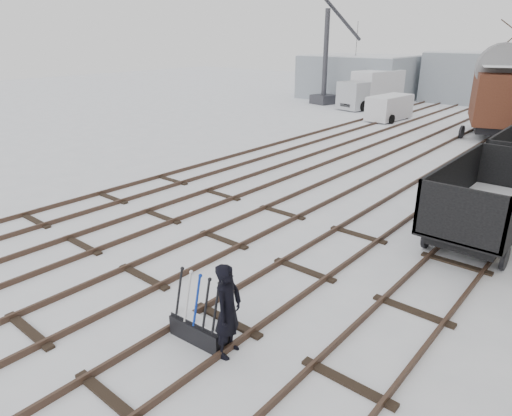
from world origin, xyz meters
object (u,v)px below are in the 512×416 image
Objects in this scene: crane at (326,77)px; lorry at (372,89)px; worker at (228,311)px; ground_frame at (199,328)px; panel_van at (389,107)px; freight_wagon_a at (486,211)px; box_van_wagon at (498,95)px.

lorry is at bearing 19.38° from crane.
crane is at bearing 15.52° from worker.
worker reaches higher than ground_frame.
lorry is 6.18m from panel_van.
worker is 0.28× the size of lorry.
freight_wagon_a is (3.00, 9.22, 0.61)m from ground_frame.
ground_frame is 1.03m from worker.
lorry is (-12.17, 31.78, 1.29)m from ground_frame.
panel_van is (-7.39, 1.29, -1.57)m from box_van_wagon.
crane is at bearing 156.45° from panel_van.
crane is (-15.62, 5.61, -0.11)m from box_van_wagon.
ground_frame is 9.71m from freight_wagon_a.
freight_wagon_a is 1.38× the size of panel_van.
lorry is at bearing 133.11° from panel_van.
ground_frame is 34.05m from lorry.
lorry is 4.46m from crane.
freight_wagon_a reaches higher than worker.
worker is 9.39m from freight_wagon_a.
box_van_wagon is at bearing -6.38° from crane.
panel_van is 0.46× the size of crane.
worker is 0.22× the size of crane.
lorry is 0.77× the size of crane.
lorry is 1.68× the size of panel_van.
box_van_wagon is (-0.92, 25.71, 2.21)m from ground_frame.
box_van_wagon is (-1.67, 25.61, 1.52)m from worker.
crane is at bearing -162.51° from lorry.
ground_frame is 0.36× the size of panel_van.
worker is 25.71m from box_van_wagon.
worker is 28.38m from panel_van.
lorry reaches higher than freight_wagon_a.
panel_van is (-9.06, 26.90, -0.05)m from worker.
freight_wagon_a is at bearing -53.38° from panel_van.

